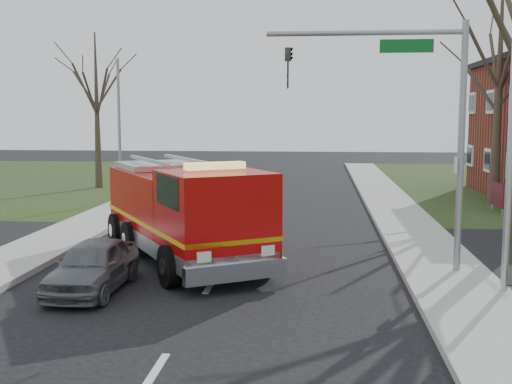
{
  "coord_description": "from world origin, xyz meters",
  "views": [
    {
      "loc": [
        2.73,
        -16.03,
        4.35
      ],
      "look_at": [
        0.83,
        3.32,
        2.0
      ],
      "focal_mm": 45.0,
      "sensor_mm": 36.0,
      "label": 1
    }
  ],
  "objects": [
    {
      "name": "ground",
      "position": [
        0.0,
        0.0,
        0.0
      ],
      "size": [
        120.0,
        120.0,
        0.0
      ],
      "primitive_type": "plane",
      "color": "black",
      "rests_on": "ground"
    },
    {
      "name": "sidewalk_right",
      "position": [
        6.2,
        0.0,
        0.07
      ],
      "size": [
        2.4,
        80.0,
        0.15
      ],
      "primitive_type": "cube",
      "color": "#A09F9A",
      "rests_on": "ground"
    },
    {
      "name": "health_center_sign",
      "position": [
        10.5,
        12.5,
        0.88
      ],
      "size": [
        0.12,
        2.0,
        1.4
      ],
      "color": "#4A1118",
      "rests_on": "ground"
    },
    {
      "name": "bare_tree_far",
      "position": [
        11.0,
        15.0,
        6.49
      ],
      "size": [
        5.25,
        5.25,
        10.5
      ],
      "color": "#372C20",
      "rests_on": "ground"
    },
    {
      "name": "bare_tree_left",
      "position": [
        -10.0,
        20.0,
        5.56
      ],
      "size": [
        4.5,
        4.5,
        9.0
      ],
      "color": "#372C20",
      "rests_on": "ground"
    },
    {
      "name": "traffic_signal_mast",
      "position": [
        5.21,
        1.5,
        4.71
      ],
      "size": [
        5.29,
        0.18,
        6.8
      ],
      "color": "gray",
      "rests_on": "ground"
    },
    {
      "name": "streetlight_pole",
      "position": [
        7.14,
        -0.5,
        4.55
      ],
      "size": [
        1.48,
        0.16,
        8.4
      ],
      "color": "#B7BABF",
      "rests_on": "ground"
    },
    {
      "name": "utility_pole_far",
      "position": [
        -6.8,
        14.0,
        3.5
      ],
      "size": [
        0.14,
        0.14,
        7.0
      ],
      "primitive_type": "cylinder",
      "color": "gray",
      "rests_on": "ground"
    },
    {
      "name": "fire_engine",
      "position": [
        -1.2,
        2.37,
        1.42
      ],
      "size": [
        6.26,
        8.01,
        3.13
      ],
      "rotation": [
        0.0,
        0.0,
        0.54
      ],
      "color": "#A90807",
      "rests_on": "ground"
    },
    {
      "name": "parked_car_maroon",
      "position": [
        -2.8,
        -1.0,
        0.65
      ],
      "size": [
        1.54,
        3.8,
        1.29
      ],
      "primitive_type": "imported",
      "rotation": [
        0.0,
        0.0,
        -0.0
      ],
      "color": "slate",
      "rests_on": "ground"
    }
  ]
}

